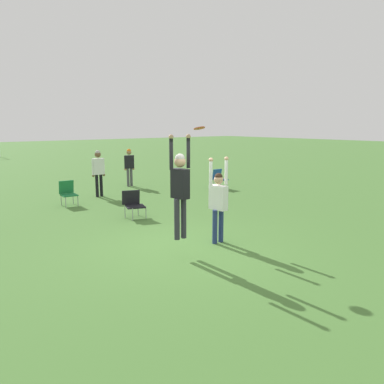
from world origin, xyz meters
The scene contains 9 objects.
ground_plane centered at (0.00, 0.00, 0.00)m, with size 120.00×120.00×0.00m, color #477533.
person_jumping centered at (-0.32, -0.30, 1.60)m, with size 0.56×0.42×2.27m.
person_defending centered at (0.94, -0.16, 1.11)m, with size 0.60×0.47×2.10m.
frisbee centered at (0.35, -0.14, 2.77)m, with size 0.26×0.25×0.08m.
camping_chair_2 centered at (0.62, 3.34, 0.46)m, with size 0.71×0.76×0.84m.
camping_chair_3 centered at (6.31, 5.57, 0.50)m, with size 0.52×0.56×0.87m.
camping_chair_4 centered at (-0.29, 6.36, 0.49)m, with size 0.56×0.60×0.88m.
person_spectator_near centered at (1.28, 7.16, 1.13)m, with size 0.56×0.25×1.85m.
person_spectator_far centered at (3.50, 8.64, 1.05)m, with size 0.53×0.32×1.74m.
Camera 1 is at (-5.08, -6.60, 2.86)m, focal length 35.00 mm.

